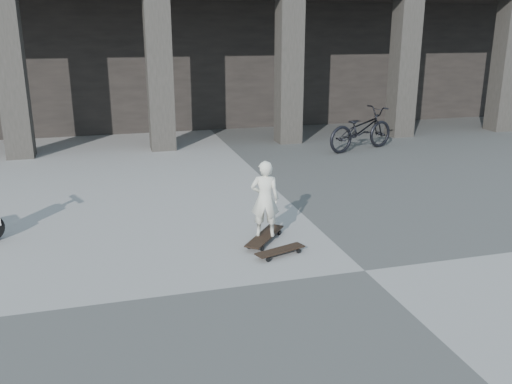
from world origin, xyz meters
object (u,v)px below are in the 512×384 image
object	(u,v)px
longboard	(265,237)
child	(265,199)
bicycle	(361,129)
skateboard_spare	(280,251)

from	to	relation	value
longboard	child	xyz separation A→B (m)	(0.00, -0.00, 0.61)
child	bicycle	size ratio (longest dim) A/B	0.54
skateboard_spare	bicycle	world-z (taller)	bicycle
bicycle	longboard	bearing A→B (deg)	124.03
skateboard_spare	child	distance (m)	0.84
longboard	child	size ratio (longest dim) A/B	0.81
longboard	bicycle	distance (m)	7.07
longboard	skateboard_spare	xyz separation A→B (m)	(0.06, -0.57, -0.01)
longboard	skateboard_spare	size ratio (longest dim) A/B	1.19
skateboard_spare	child	world-z (taller)	child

